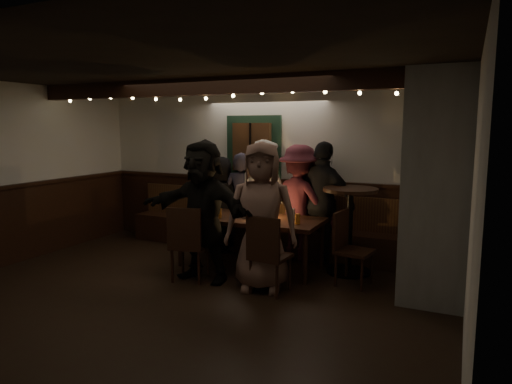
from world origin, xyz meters
The scene contains 13 objects.
room centered at (1.07, 1.42, 1.07)m, with size 6.02×5.01×2.62m.
dining_table centered at (0.23, 1.40, 0.66)m, with size 2.02×0.87×0.88m.
chair_near_left centered at (-0.23, 0.52, 0.55)m, with size 0.53×0.53×0.98m.
chair_near_right centered at (0.87, 0.54, 0.53)m, with size 0.46×0.46×0.95m.
chair_end centered at (1.64, 1.30, 0.52)m, with size 0.48×0.48×0.93m.
high_top centered at (1.55, 1.75, 0.74)m, with size 0.73×0.73×1.16m.
person_a centered at (-0.62, 2.06, 0.75)m, with size 0.74×0.48×1.51m, color black.
person_b centered at (-0.24, 2.08, 0.79)m, with size 0.57×0.38×1.58m, color #24212F.
person_c centered at (0.11, 2.16, 0.89)m, with size 0.86×0.67×1.78m, color beige.
person_d centered at (0.71, 2.10, 0.86)m, with size 1.11×0.64×1.71m, color #471A23.
person_e centered at (1.08, 2.08, 0.88)m, with size 1.04×0.43×1.77m, color black.
person_f centered at (-0.10, 0.70, 0.91)m, with size 1.69×0.54×1.82m, color black.
person_g centered at (0.73, 0.69, 0.90)m, with size 0.88×0.57×1.80m, color #7E5B4F.
Camera 1 is at (2.93, -4.23, 1.98)m, focal length 32.00 mm.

